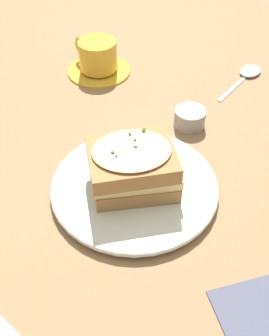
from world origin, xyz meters
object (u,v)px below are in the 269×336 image
at_px(dinner_plate, 134,186).
at_px(spoon, 248,73).
at_px(napkin, 266,314).
at_px(condiment_pot, 190,118).
at_px(sandwich, 134,166).
at_px(teacup_with_saucer, 98,59).

relative_size(dinner_plate, spoon, 1.58).
xyz_separation_m(napkin, condiment_pot, (0.15, 0.33, 0.01)).
relative_size(sandwich, condiment_pot, 2.80).
xyz_separation_m(teacup_with_saucer, napkin, (-0.11, -0.58, -0.03)).
bearing_deg(condiment_pot, napkin, -115.16).
relative_size(teacup_with_saucer, spoon, 0.87).
relative_size(napkin, condiment_pot, 2.03).
xyz_separation_m(teacup_with_saucer, condiment_pot, (0.04, -0.25, -0.01)).
bearing_deg(teacup_with_saucer, spoon, -137.35).
xyz_separation_m(sandwich, spoon, (0.39, 0.14, -0.05)).
xyz_separation_m(spoon, napkin, (-0.37, -0.39, -0.00)).
relative_size(dinner_plate, condiment_pot, 4.58).
bearing_deg(dinner_plate, spoon, 19.74).
bearing_deg(napkin, spoon, 46.64).
bearing_deg(teacup_with_saucer, napkin, 158.41).
bearing_deg(dinner_plate, condiment_pot, 23.95).
relative_size(sandwich, napkin, 1.38).
bearing_deg(teacup_with_saucer, dinner_plate, 147.96).
xyz_separation_m(sandwich, teacup_with_saucer, (0.13, 0.33, -0.02)).
distance_m(sandwich, condiment_pot, 0.19).
bearing_deg(condiment_pot, sandwich, -156.10).
distance_m(spoon, condiment_pot, 0.22).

